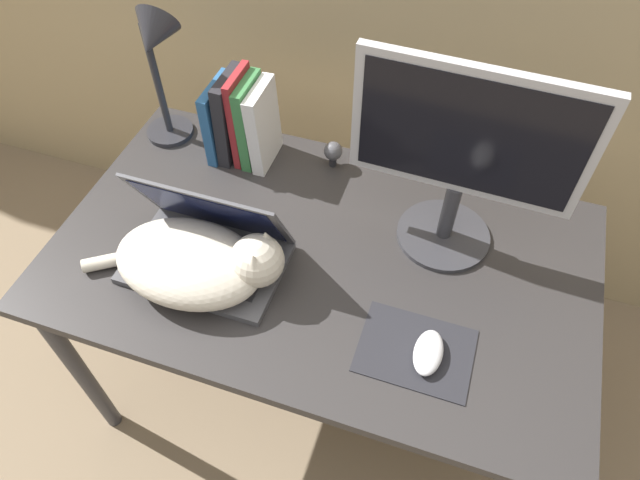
% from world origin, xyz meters
% --- Properties ---
extents(desk, '(1.28, 0.76, 0.71)m').
position_xyz_m(desk, '(0.00, 0.38, 0.64)').
color(desk, '#2D2B2B').
rests_on(desk, ground_plane).
extents(laptop, '(0.36, 0.23, 0.23)m').
position_xyz_m(laptop, '(-0.24, 0.28, 0.76)').
color(laptop, '#4C4C51').
rests_on(laptop, desk).
extents(cat, '(0.47, 0.23, 0.15)m').
position_xyz_m(cat, '(-0.23, 0.22, 0.78)').
color(cat, beige).
rests_on(cat, desk).
extents(external_monitor, '(0.49, 0.22, 0.48)m').
position_xyz_m(external_monitor, '(0.26, 0.52, 0.98)').
color(external_monitor, '#333338').
rests_on(external_monitor, desk).
extents(mousepad, '(0.24, 0.18, 0.00)m').
position_xyz_m(mousepad, '(0.27, 0.20, 0.71)').
color(mousepad, '#232328').
rests_on(mousepad, desk).
extents(computer_mouse, '(0.06, 0.11, 0.03)m').
position_xyz_m(computer_mouse, '(0.29, 0.19, 0.73)').
color(computer_mouse, silver).
rests_on(computer_mouse, mousepad).
extents(book_row, '(0.16, 0.15, 0.26)m').
position_xyz_m(book_row, '(-0.31, 0.64, 0.83)').
color(book_row, '#285B93').
rests_on(book_row, desk).
extents(desk_lamp, '(0.17, 0.17, 0.41)m').
position_xyz_m(desk_lamp, '(-0.51, 0.62, 0.98)').
color(desk_lamp, '#28282D').
rests_on(desk_lamp, desk).
extents(webcam, '(0.05, 0.05, 0.07)m').
position_xyz_m(webcam, '(-0.07, 0.68, 0.76)').
color(webcam, '#232328').
rests_on(webcam, desk).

